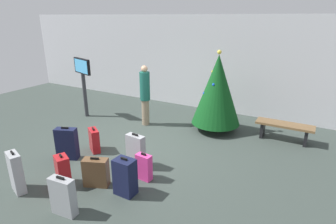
% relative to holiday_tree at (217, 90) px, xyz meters
% --- Properties ---
extents(ground_plane, '(16.00, 16.00, 0.00)m').
position_rel_holiday_tree_xyz_m(ground_plane, '(-1.37, -2.08, -1.20)').
color(ground_plane, '#38423D').
extents(back_wall, '(16.00, 0.20, 3.22)m').
position_rel_holiday_tree_xyz_m(back_wall, '(-1.37, 1.80, 0.40)').
color(back_wall, silver).
rests_on(back_wall, ground_plane).
extents(holiday_tree, '(1.38, 1.38, 2.31)m').
position_rel_holiday_tree_xyz_m(holiday_tree, '(0.00, 0.00, 0.00)').
color(holiday_tree, '#4C3319').
rests_on(holiday_tree, ground_plane).
extents(flight_info_kiosk, '(0.89, 0.36, 1.91)m').
position_rel_holiday_tree_xyz_m(flight_info_kiosk, '(-4.14, -0.96, 0.13)').
color(flight_info_kiosk, '#333338').
rests_on(flight_info_kiosk, ground_plane).
extents(waiting_bench, '(1.44, 0.44, 0.48)m').
position_rel_holiday_tree_xyz_m(waiting_bench, '(1.84, 0.20, -0.85)').
color(waiting_bench, brown).
rests_on(waiting_bench, ground_plane).
extents(traveller_0, '(0.41, 0.41, 1.82)m').
position_rel_holiday_tree_xyz_m(traveller_0, '(-2.01, -0.63, -0.23)').
color(traveller_0, gray).
rests_on(traveller_0, ground_plane).
extents(suitcase_0, '(0.53, 0.39, 0.61)m').
position_rel_holiday_tree_xyz_m(suitcase_0, '(-1.04, -3.80, -0.92)').
color(suitcase_0, brown).
rests_on(suitcase_0, ground_plane).
extents(suitcase_1, '(0.53, 0.39, 0.79)m').
position_rel_holiday_tree_xyz_m(suitcase_1, '(-2.39, -3.30, -0.83)').
color(suitcase_1, '#141938').
rests_on(suitcase_1, ground_plane).
extents(suitcase_2, '(0.43, 0.30, 0.83)m').
position_rel_holiday_tree_xyz_m(suitcase_2, '(-2.21, -4.66, -0.81)').
color(suitcase_2, '#9EA0A5').
rests_on(suitcase_2, ground_plane).
extents(suitcase_3, '(0.33, 0.19, 0.58)m').
position_rel_holiday_tree_xyz_m(suitcase_3, '(-0.36, -3.16, -0.93)').
color(suitcase_3, '#E5388C').
rests_on(suitcase_3, ground_plane).
extents(suitcase_4, '(0.44, 0.22, 0.78)m').
position_rel_holiday_tree_xyz_m(suitcase_4, '(-0.79, -2.83, -0.83)').
color(suitcase_4, '#9EA0A5').
rests_on(suitcase_4, ground_plane).
extents(suitcase_5, '(0.45, 0.21, 0.71)m').
position_rel_holiday_tree_xyz_m(suitcase_5, '(-0.93, -4.69, -0.87)').
color(suitcase_5, '#9EA0A5').
rests_on(suitcase_5, ground_plane).
extents(suitcase_6, '(0.45, 0.38, 0.60)m').
position_rel_holiday_tree_xyz_m(suitcase_6, '(-2.12, -2.72, -0.92)').
color(suitcase_6, '#B2191E').
rests_on(suitcase_6, ground_plane).
extents(suitcase_7, '(0.39, 0.29, 0.75)m').
position_rel_holiday_tree_xyz_m(suitcase_7, '(-0.38, -3.74, -0.85)').
color(suitcase_7, '#141938').
rests_on(suitcase_7, ground_plane).
extents(suitcase_8, '(0.39, 0.34, 0.66)m').
position_rel_holiday_tree_xyz_m(suitcase_8, '(-1.61, -4.11, -0.90)').
color(suitcase_8, '#B2191E').
rests_on(suitcase_8, ground_plane).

